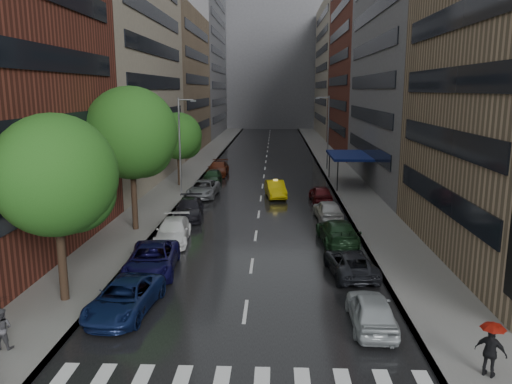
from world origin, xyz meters
TOP-DOWN VIEW (x-y plane):
  - ground at (0.00, 0.00)m, footprint 220.00×220.00m
  - road at (0.00, 50.00)m, footprint 14.00×140.00m
  - sidewalk_left at (-9.00, 50.00)m, footprint 4.00×140.00m
  - sidewalk_right at (9.00, 50.00)m, footprint 4.00×140.00m
  - buildings_left at (-15.00, 58.79)m, footprint 8.00×108.00m
  - buildings_right at (15.00, 56.70)m, footprint 8.05×109.10m
  - building_far at (0.00, 118.00)m, footprint 40.00×14.00m
  - tree_near at (-8.60, 4.71)m, footprint 5.58×5.58m
  - tree_mid at (-8.60, 16.88)m, footprint 6.37×6.37m
  - tree_far at (-8.60, 33.65)m, footprint 4.79×4.79m
  - taxi at (1.35, 28.72)m, footprint 2.23×4.83m
  - parked_cars_left at (-5.40, 21.13)m, footprint 3.11×42.42m
  - parked_cars_right at (5.40, 14.44)m, footprint 2.73×28.68m
  - ped_black_umbrella at (-9.07, 0.13)m, footprint 0.96×0.98m
  - ped_red_umbrella at (8.74, -1.10)m, footprint 1.10×1.00m
  - street_lamp_left at (-7.72, 30.00)m, footprint 1.74×0.22m
  - street_lamp_right at (7.72, 45.00)m, footprint 1.74×0.22m
  - awning at (8.98, 35.00)m, footprint 4.00×8.00m

SIDE VIEW (x-z plane):
  - ground at x=0.00m, z-range 0.00..0.00m
  - road at x=0.00m, z-range 0.00..0.01m
  - sidewalk_left at x=-9.00m, z-range 0.00..0.15m
  - sidewalk_right at x=9.00m, z-range 0.00..0.15m
  - parked_cars_right at x=5.40m, z-range -0.04..1.53m
  - parked_cars_left at x=-5.40m, z-range -0.04..1.57m
  - taxi at x=1.35m, z-range 0.00..1.53m
  - ped_red_umbrella at x=8.74m, z-range 0.32..2.33m
  - ped_black_umbrella at x=-9.07m, z-range 0.35..2.44m
  - awning at x=8.98m, z-range 1.57..4.70m
  - street_lamp_left at x=-7.72m, z-range 0.39..9.39m
  - street_lamp_right at x=7.72m, z-range 0.39..9.39m
  - tree_far at x=-8.60m, z-range 1.40..9.04m
  - tree_near at x=-8.60m, z-range 1.64..10.54m
  - tree_mid at x=-8.60m, z-range 1.88..12.03m
  - buildings_right at x=15.00m, z-range -2.97..33.03m
  - buildings_left at x=-15.00m, z-range -3.01..34.99m
  - building_far at x=0.00m, z-range 0.00..32.00m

